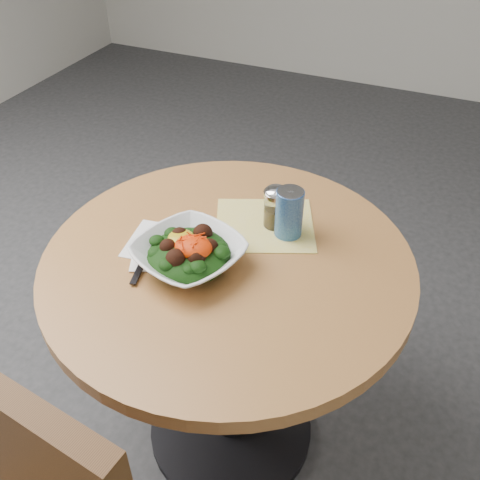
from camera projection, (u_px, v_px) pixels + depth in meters
The scene contains 8 objects.
ground at pixel (231, 429), 1.76m from camera, with size 6.00×6.00×0.00m, color #2E2E30.
table at pixel (229, 313), 1.41m from camera, with size 0.90×0.90×0.75m.
cloth_napkin at pixel (265, 225), 1.38m from camera, with size 0.25×0.23×0.00m, color #DEBC0B.
paper_napkins at pixel (162, 246), 1.32m from camera, with size 0.22×0.21×0.00m.
salad_bowl at pixel (189, 253), 1.24m from camera, with size 0.31×0.31×0.09m.
fork at pixel (148, 252), 1.29m from camera, with size 0.07×0.22×0.00m.
spice_shaker at pixel (276, 207), 1.35m from camera, with size 0.06×0.06×0.11m.
beverage_can at pixel (289, 213), 1.32m from camera, with size 0.07×0.07×0.13m.
Camera 1 is at (0.42, -0.89, 1.59)m, focal length 40.00 mm.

